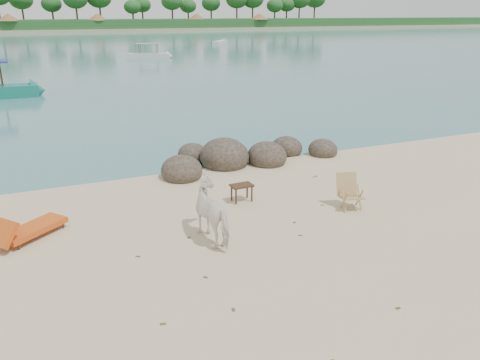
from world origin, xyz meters
The scene contains 11 objects.
water centered at (0.00, 90.00, 0.00)m, with size 400.00×400.00×0.00m, color #387071.
far_shore centered at (0.00, 170.00, 0.00)m, with size 420.00×90.00×1.40m, color tan.
far_scenery centered at (0.03, 136.70, 3.14)m, with size 420.00×18.00×9.50m.
boulders centered at (2.32, 6.10, 0.23)m, with size 6.55×3.05×1.23m.
cow centered at (-0.39, 1.09, 0.67)m, with size 0.72×1.59×1.34m, color white.
side_table centered at (1.02, 2.91, 0.24)m, with size 0.59×0.38×0.47m, color black, non-canonical shape.
lounge_chair centered at (-4.19, 2.85, 0.28)m, with size 1.86×0.65×0.56m, color red, non-canonical shape.
deck_chair centered at (3.44, 1.29, 0.45)m, with size 0.58×0.64×0.91m, color #A78A53, non-canonical shape.
boat_mid centered at (8.52, 46.99, 1.33)m, with size 5.43×1.22×2.65m, color silver, non-canonical shape.
boat_far centered at (25.20, 67.68, 0.30)m, with size 5.14×1.16×0.60m, color silver, non-canonical shape.
dead_leaves centered at (0.57, 0.42, 0.00)m, with size 6.40×7.32×0.00m.
Camera 1 is at (-3.68, -7.90, 4.87)m, focal length 35.00 mm.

